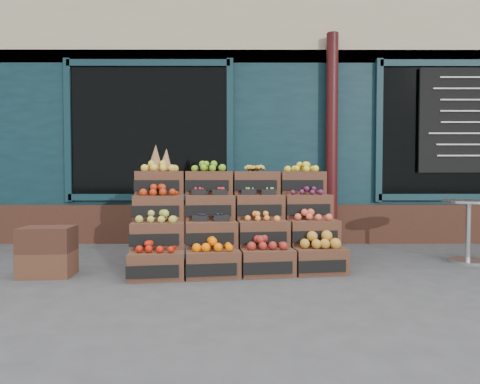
{
  "coord_description": "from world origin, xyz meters",
  "views": [
    {
      "loc": [
        -0.21,
        -4.06,
        1.02
      ],
      "look_at": [
        -0.2,
        0.7,
        0.85
      ],
      "focal_mm": 30.0,
      "sensor_mm": 36.0,
      "label": 1
    }
  ],
  "objects": [
    {
      "name": "shop_facade",
      "position": [
        0.0,
        5.11,
        2.4
      ],
      "size": [
        12.0,
        6.24,
        4.8
      ],
      "color": "#0D272E",
      "rests_on": "ground"
    },
    {
      "name": "crate_display",
      "position": [
        -0.27,
        0.54,
        0.44
      ],
      "size": [
        2.38,
        1.39,
        1.41
      ],
      "rotation": [
        0.0,
        0.0,
        0.14
      ],
      "color": "#4D2D1E",
      "rests_on": "ground"
    },
    {
      "name": "shopkeeper",
      "position": [
        -1.95,
        2.77,
        0.97
      ],
      "size": [
        0.76,
        0.55,
        1.93
      ],
      "primitive_type": "imported",
      "rotation": [
        0.0,
        0.0,
        3.28
      ],
      "color": "#154A21",
      "rests_on": "ground"
    },
    {
      "name": "bistro_table",
      "position": [
        2.55,
        0.74,
        0.47
      ],
      "size": [
        0.59,
        0.59,
        0.75
      ],
      "rotation": [
        0.0,
        0.0,
        -0.26
      ],
      "color": "#AEB2B5",
      "rests_on": "ground"
    },
    {
      "name": "spare_crates",
      "position": [
        -2.19,
        0.06,
        0.26
      ],
      "size": [
        0.54,
        0.39,
        0.51
      ],
      "rotation": [
        0.0,
        0.0,
        0.07
      ],
      "color": "#4D2D1E",
      "rests_on": "ground"
    },
    {
      "name": "ground",
      "position": [
        0.0,
        0.0,
        0.0
      ],
      "size": [
        60.0,
        60.0,
        0.0
      ],
      "primitive_type": "plane",
      "color": "#3E3E40",
      "rests_on": "ground"
    }
  ]
}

